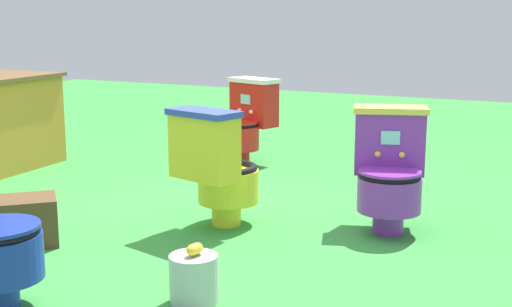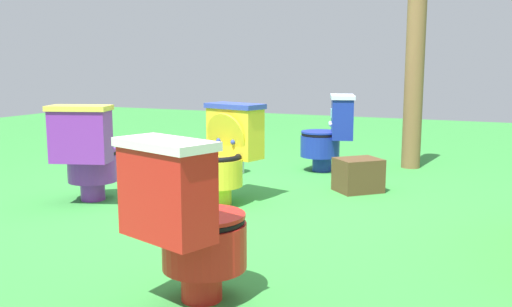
{
  "view_description": "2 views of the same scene",
  "coord_description": "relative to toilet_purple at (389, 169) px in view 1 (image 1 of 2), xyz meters",
  "views": [
    {
      "loc": [
        -3.59,
        -2.21,
        1.28
      ],
      "look_at": [
        0.06,
        -0.37,
        0.45
      ],
      "focal_mm": 49.42,
      "sensor_mm": 36.0,
      "label": 1
    },
    {
      "loc": [
        3.62,
        1.74,
        1.03
      ],
      "look_at": [
        -0.14,
        0.03,
        0.37
      ],
      "focal_mm": 40.13,
      "sensor_mm": 36.0,
      "label": 2
    }
  ],
  "objects": [
    {
      "name": "toilet_purple",
      "position": [
        0.0,
        0.0,
        0.0
      ],
      "size": [
        0.6,
        0.54,
        0.73
      ],
      "rotation": [
        0.0,
        0.0,
        1.9
      ],
      "color": "purple",
      "rests_on": "ground"
    },
    {
      "name": "small_crate",
      "position": [
        -1.17,
        1.73,
        -0.24
      ],
      "size": [
        0.43,
        0.43,
        0.27
      ],
      "primitive_type": "cube",
      "rotation": [
        0.0,
        0.0,
        5.49
      ],
      "color": "brown",
      "rests_on": "ground"
    },
    {
      "name": "ground",
      "position": [
        -0.36,
        1.1,
        -0.37
      ],
      "size": [
        14.0,
        14.0,
        0.0
      ],
      "primitive_type": "plane",
      "color": "green"
    },
    {
      "name": "toilet_red",
      "position": [
        1.25,
        1.62,
        0.0
      ],
      "size": [
        0.59,
        0.54,
        0.73
      ],
      "rotation": [
        0.0,
        0.0,
        1.25
      ],
      "color": "red",
      "rests_on": "ground"
    },
    {
      "name": "toilet_yellow",
      "position": [
        -0.42,
        0.92,
        0.0
      ],
      "size": [
        0.58,
        0.51,
        0.73
      ],
      "rotation": [
        0.0,
        0.0,
        4.46
      ],
      "color": "yellow",
      "rests_on": "ground"
    },
    {
      "name": "lemon_bucket",
      "position": [
        -1.44,
        0.46,
        -0.25
      ],
      "size": [
        0.22,
        0.22,
        0.28
      ],
      "color": "#B7B7BF",
      "rests_on": "ground"
    }
  ]
}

